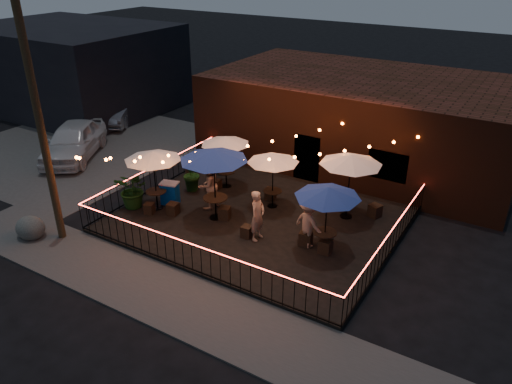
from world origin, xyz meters
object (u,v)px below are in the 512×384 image
(cafe_table_2, at_px, (214,156))
(cafe_table_5, at_px, (351,160))
(cafe_table_4, at_px, (328,193))
(cafe_table_3, at_px, (273,159))
(utility_pole, at_px, (41,131))
(cafe_table_1, at_px, (225,141))
(cafe_table_0, at_px, (153,156))
(cooler, at_px, (170,193))
(boulder, at_px, (30,228))

(cafe_table_2, distance_m, cafe_table_5, 4.93)
(cafe_table_4, distance_m, cafe_table_5, 2.63)
(cafe_table_2, bearing_deg, cafe_table_3, 54.54)
(utility_pole, xyz_separation_m, cafe_table_5, (8.16, 6.45, -1.55))
(cafe_table_4, bearing_deg, cafe_table_1, 156.46)
(utility_pole, distance_m, cafe_table_2, 5.69)
(cafe_table_0, distance_m, cafe_table_3, 4.50)
(cafe_table_5, bearing_deg, cooler, -157.59)
(boulder, bearing_deg, cafe_table_1, 61.47)
(cafe_table_3, xyz_separation_m, boulder, (-6.29, -6.29, -1.77))
(cafe_table_2, distance_m, boulder, 6.98)
(cafe_table_2, xyz_separation_m, cafe_table_5, (4.16, 2.63, -0.21))
(utility_pole, height_order, cooler, utility_pole)
(cafe_table_2, relative_size, cafe_table_5, 1.17)
(cafe_table_0, xyz_separation_m, cafe_table_4, (6.83, 0.57, -0.00))
(cafe_table_0, bearing_deg, cafe_table_5, 25.87)
(utility_pole, height_order, boulder, utility_pole)
(cafe_table_4, xyz_separation_m, boulder, (-9.36, -4.40, -1.94))
(cafe_table_2, relative_size, cooler, 3.61)
(cafe_table_2, bearing_deg, cafe_table_5, 32.31)
(cafe_table_1, relative_size, cafe_table_3, 0.99)
(cafe_table_1, bearing_deg, cafe_table_3, -12.37)
(cafe_table_4, relative_size, boulder, 2.70)
(utility_pole, height_order, cafe_table_3, utility_pole)
(cafe_table_5, bearing_deg, cafe_table_3, -165.54)
(cafe_table_1, bearing_deg, cafe_table_4, -23.54)
(cafe_table_0, xyz_separation_m, cafe_table_3, (3.76, 2.46, -0.17))
(utility_pole, xyz_separation_m, cafe_table_2, (4.00, 3.82, -1.33))
(boulder, bearing_deg, cafe_table_2, 41.58)
(utility_pole, relative_size, cafe_table_0, 3.02)
(cafe_table_5, relative_size, cooler, 3.08)
(cafe_table_0, xyz_separation_m, cafe_table_2, (2.40, 0.55, 0.34))
(cafe_table_1, xyz_separation_m, cafe_table_3, (2.57, -0.56, -0.03))
(cafe_table_3, bearing_deg, cafe_table_0, -146.83)
(cafe_table_4, bearing_deg, cafe_table_2, -179.78)
(cafe_table_0, distance_m, cafe_table_5, 7.30)
(cafe_table_1, distance_m, cafe_table_3, 2.63)
(cafe_table_3, relative_size, cafe_table_5, 0.83)
(utility_pole, bearing_deg, cafe_table_1, 66.06)
(utility_pole, xyz_separation_m, cafe_table_1, (2.79, 6.29, -1.81))
(cafe_table_3, height_order, cafe_table_4, cafe_table_4)
(cafe_table_1, bearing_deg, cafe_table_2, -63.90)
(cafe_table_2, height_order, cafe_table_3, cafe_table_2)
(cafe_table_0, height_order, cooler, cafe_table_0)
(utility_pole, distance_m, cafe_table_1, 7.12)
(cafe_table_1, height_order, boulder, cafe_table_1)
(cafe_table_3, bearing_deg, cafe_table_1, 167.63)
(utility_pole, height_order, cafe_table_4, utility_pole)
(cafe_table_2, bearing_deg, cafe_table_1, 116.10)
(boulder, bearing_deg, cafe_table_3, 44.97)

